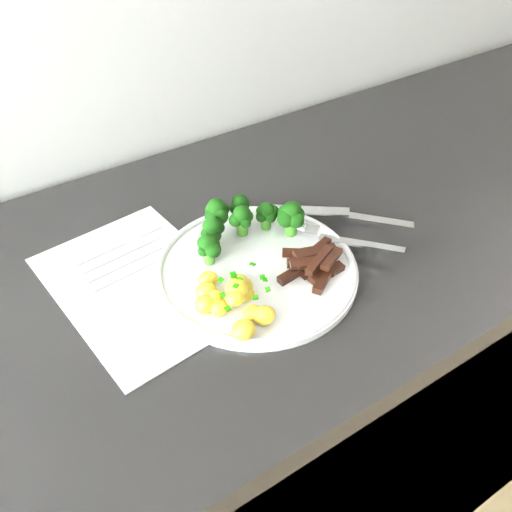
{
  "coord_description": "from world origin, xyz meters",
  "views": [
    {
      "loc": [
        -0.33,
        1.18,
        1.39
      ],
      "look_at": [
        -0.04,
        1.63,
        0.92
      ],
      "focal_mm": 38.4,
      "sensor_mm": 36.0,
      "label": 1
    }
  ],
  "objects_px": {
    "potatoes": "(233,297)",
    "beef_strips": "(314,263)",
    "plate": "(256,269)",
    "fork": "(343,239)",
    "knife": "(357,219)",
    "recipe_paper": "(140,283)",
    "broccoli": "(243,220)",
    "counter": "(280,405)"
  },
  "relations": [
    {
      "from": "potatoes",
      "to": "beef_strips",
      "type": "relative_size",
      "value": 1.2
    },
    {
      "from": "plate",
      "to": "fork",
      "type": "height_order",
      "value": "fork"
    },
    {
      "from": "beef_strips",
      "to": "knife",
      "type": "bearing_deg",
      "value": 23.47
    },
    {
      "from": "potatoes",
      "to": "plate",
      "type": "bearing_deg",
      "value": 34.84
    },
    {
      "from": "recipe_paper",
      "to": "broccoli",
      "type": "xyz_separation_m",
      "value": [
        0.16,
        -0.0,
        0.04
      ]
    },
    {
      "from": "recipe_paper",
      "to": "fork",
      "type": "relative_size",
      "value": 1.93
    },
    {
      "from": "plate",
      "to": "fork",
      "type": "distance_m",
      "value": 0.13
    },
    {
      "from": "fork",
      "to": "knife",
      "type": "xyz_separation_m",
      "value": [
        0.06,
        0.03,
        -0.01
      ]
    },
    {
      "from": "broccoli",
      "to": "knife",
      "type": "distance_m",
      "value": 0.18
    },
    {
      "from": "counter",
      "to": "knife",
      "type": "distance_m",
      "value": 0.47
    },
    {
      "from": "broccoli",
      "to": "fork",
      "type": "height_order",
      "value": "broccoli"
    },
    {
      "from": "fork",
      "to": "recipe_paper",
      "type": "bearing_deg",
      "value": 161.7
    },
    {
      "from": "counter",
      "to": "fork",
      "type": "bearing_deg",
      "value": -60.41
    },
    {
      "from": "beef_strips",
      "to": "fork",
      "type": "bearing_deg",
      "value": 16.92
    },
    {
      "from": "counter",
      "to": "knife",
      "type": "bearing_deg",
      "value": -22.18
    },
    {
      "from": "counter",
      "to": "recipe_paper",
      "type": "bearing_deg",
      "value": 175.88
    },
    {
      "from": "potatoes",
      "to": "beef_strips",
      "type": "distance_m",
      "value": 0.12
    },
    {
      "from": "plate",
      "to": "knife",
      "type": "bearing_deg",
      "value": 2.64
    },
    {
      "from": "counter",
      "to": "fork",
      "type": "height_order",
      "value": "fork"
    },
    {
      "from": "recipe_paper",
      "to": "beef_strips",
      "type": "distance_m",
      "value": 0.23
    },
    {
      "from": "fork",
      "to": "counter",
      "type": "bearing_deg",
      "value": 119.59
    },
    {
      "from": "recipe_paper",
      "to": "fork",
      "type": "height_order",
      "value": "fork"
    },
    {
      "from": "fork",
      "to": "knife",
      "type": "distance_m",
      "value": 0.07
    },
    {
      "from": "counter",
      "to": "fork",
      "type": "distance_m",
      "value": 0.47
    },
    {
      "from": "counter",
      "to": "broccoli",
      "type": "height_order",
      "value": "broccoli"
    },
    {
      "from": "knife",
      "to": "plate",
      "type": "bearing_deg",
      "value": -177.36
    },
    {
      "from": "potatoes",
      "to": "fork",
      "type": "distance_m",
      "value": 0.19
    },
    {
      "from": "knife",
      "to": "counter",
      "type": "bearing_deg",
      "value": 157.82
    },
    {
      "from": "beef_strips",
      "to": "fork",
      "type": "distance_m",
      "value": 0.07
    },
    {
      "from": "counter",
      "to": "recipe_paper",
      "type": "height_order",
      "value": "recipe_paper"
    },
    {
      "from": "plate",
      "to": "fork",
      "type": "bearing_deg",
      "value": -10.68
    },
    {
      "from": "broccoli",
      "to": "beef_strips",
      "type": "bearing_deg",
      "value": -66.68
    },
    {
      "from": "counter",
      "to": "potatoes",
      "type": "distance_m",
      "value": 0.5
    },
    {
      "from": "plate",
      "to": "fork",
      "type": "relative_size",
      "value": 1.75
    },
    {
      "from": "broccoli",
      "to": "beef_strips",
      "type": "distance_m",
      "value": 0.12
    },
    {
      "from": "counter",
      "to": "fork",
      "type": "relative_size",
      "value": 15.24
    },
    {
      "from": "fork",
      "to": "broccoli",
      "type": "bearing_deg",
      "value": 142.99
    },
    {
      "from": "recipe_paper",
      "to": "fork",
      "type": "bearing_deg",
      "value": -18.3
    },
    {
      "from": "broccoli",
      "to": "fork",
      "type": "distance_m",
      "value": 0.14
    },
    {
      "from": "potatoes",
      "to": "knife",
      "type": "relative_size",
      "value": 0.69
    },
    {
      "from": "fork",
      "to": "potatoes",
      "type": "bearing_deg",
      "value": -174.47
    },
    {
      "from": "beef_strips",
      "to": "fork",
      "type": "relative_size",
      "value": 0.64
    }
  ]
}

